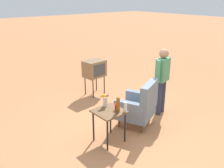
% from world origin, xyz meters
% --- Properties ---
extents(ground_plane, '(60.00, 60.00, 0.00)m').
position_xyz_m(ground_plane, '(0.00, 0.00, 0.00)').
color(ground_plane, '#C17A4C').
extents(armchair, '(1.01, 1.02, 1.06)m').
position_xyz_m(armchair, '(-0.20, -0.07, 0.50)').
color(armchair, brown).
rests_on(armchair, ground).
extents(side_table, '(0.56, 0.56, 0.68)m').
position_xyz_m(side_table, '(0.72, -0.01, 0.58)').
color(side_table, black).
rests_on(side_table, ground).
extents(tv_on_stand, '(0.63, 0.49, 1.03)m').
position_xyz_m(tv_on_stand, '(-0.55, -2.23, 0.78)').
color(tv_on_stand, black).
rests_on(tv_on_stand, ground).
extents(person_standing, '(0.56, 0.30, 1.64)m').
position_xyz_m(person_standing, '(-1.06, -0.16, 0.94)').
color(person_standing, '#2D3347').
rests_on(person_standing, ground).
extents(bottle_tall_amber, '(0.07, 0.07, 0.30)m').
position_xyz_m(bottle_tall_amber, '(0.61, 0.13, 0.83)').
color(bottle_tall_amber, brown).
rests_on(bottle_tall_amber, side_table).
extents(bottle_short_clear, '(0.06, 0.06, 0.20)m').
position_xyz_m(bottle_short_clear, '(0.50, 0.22, 0.78)').
color(bottle_short_clear, silver).
rests_on(bottle_short_clear, side_table).
extents(soda_can_red, '(0.07, 0.07, 0.12)m').
position_xyz_m(soda_can_red, '(0.57, 0.04, 0.74)').
color(soda_can_red, red).
rests_on(soda_can_red, side_table).
extents(flower_vase, '(0.15, 0.09, 0.27)m').
position_xyz_m(flower_vase, '(0.64, -0.23, 0.83)').
color(flower_vase, silver).
rests_on(flower_vase, side_table).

